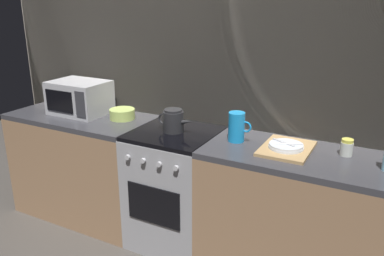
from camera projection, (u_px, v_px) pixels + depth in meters
name	position (u px, v px, depth m)	size (l,w,h in m)	color
ground_plane	(176.00, 239.00, 3.13)	(8.00, 8.00, 0.00)	#47423D
back_wall	(196.00, 83.00, 3.02)	(3.60, 0.05, 2.40)	#A39989
counter_left	(85.00, 165.00, 3.39)	(1.20, 0.60, 0.90)	#997251
stove_unit	(176.00, 188.00, 2.99)	(0.60, 0.63, 0.90)	#9E9EA3
counter_right	(294.00, 217.00, 2.59)	(1.20, 0.60, 0.90)	#997251
microwave	(80.00, 97.00, 3.26)	(0.46, 0.35, 0.27)	#B2B2B7
kettle	(173.00, 121.00, 2.82)	(0.28, 0.15, 0.17)	#262628
mixing_bowl	(122.00, 114.00, 3.14)	(0.20, 0.20, 0.08)	#B7D166
pitcher	(237.00, 127.00, 2.64)	(0.16, 0.11, 0.20)	#198CD8
dish_pile	(286.00, 148.00, 2.50)	(0.30, 0.40, 0.06)	tan
spice_jar	(347.00, 147.00, 2.41)	(0.08, 0.08, 0.10)	silver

